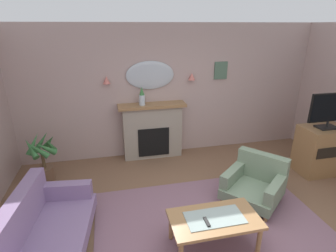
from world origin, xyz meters
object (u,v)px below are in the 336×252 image
at_px(tv_flatscreen, 331,110).
at_px(mantel_vase_right, 142,97).
at_px(tv_remote, 207,222).
at_px(wall_sconce_right, 192,77).
at_px(fireplace, 153,131).
at_px(coffee_table, 214,221).
at_px(tv_cabinet, 321,150).
at_px(armchair_near_fireplace, 255,182).
at_px(framed_picture, 221,70).
at_px(floral_couch, 40,235).
at_px(wall_mirror, 150,75).
at_px(potted_plant_tall_palm, 43,157).
at_px(wall_sconce_left, 107,80).

bearing_deg(tv_flatscreen, mantel_vase_right, 157.23).
bearing_deg(tv_flatscreen, tv_remote, -153.98).
relative_size(mantel_vase_right, wall_sconce_right, 2.59).
relative_size(fireplace, coffee_table, 1.24).
xyz_separation_m(fireplace, tv_cabinet, (2.96, -1.34, -0.12)).
distance_m(fireplace, armchair_near_fireplace, 2.30).
bearing_deg(framed_picture, fireplace, -174.23).
height_order(framed_picture, floral_couch, framed_picture).
bearing_deg(wall_mirror, potted_plant_tall_palm, -161.75).
bearing_deg(tv_remote, wall_sconce_left, 110.30).
height_order(wall_sconce_right, tv_cabinet, wall_sconce_right).
bearing_deg(fireplace, tv_remote, -86.06).
xyz_separation_m(mantel_vase_right, tv_remote, (0.39, -2.68, -0.87)).
distance_m(fireplace, tv_remote, 2.72).
xyz_separation_m(mantel_vase_right, wall_sconce_right, (1.05, 0.12, 0.34)).
height_order(mantel_vase_right, framed_picture, framed_picture).
relative_size(fireplace, armchair_near_fireplace, 1.19).
bearing_deg(potted_plant_tall_palm, floral_couch, -81.08).
distance_m(fireplace, coffee_table, 2.67).
xyz_separation_m(framed_picture, tv_cabinet, (1.46, -1.49, -1.30)).
relative_size(tv_remote, armchair_near_fireplace, 0.14).
bearing_deg(tv_remote, potted_plant_tall_palm, 135.66).
distance_m(coffee_table, tv_flatscreen, 3.07).
bearing_deg(wall_mirror, armchair_near_fireplace, -56.14).
bearing_deg(mantel_vase_right, tv_remote, -81.79).
xyz_separation_m(wall_sconce_right, armchair_near_fireplace, (0.49, -1.94, -1.35)).
bearing_deg(coffee_table, tv_cabinet, 26.38).
xyz_separation_m(mantel_vase_right, armchair_near_fireplace, (1.54, -1.82, -1.02)).
height_order(framed_picture, tv_cabinet, framed_picture).
distance_m(wall_mirror, coffee_table, 3.11).
distance_m(wall_mirror, framed_picture, 1.50).
bearing_deg(wall_sconce_right, tv_cabinet, -34.03).
height_order(tv_remote, potted_plant_tall_palm, potted_plant_tall_palm).
bearing_deg(floral_couch, fireplace, 53.03).
relative_size(fireplace, wall_sconce_left, 9.71).
xyz_separation_m(coffee_table, tv_cabinet, (2.65, 1.31, 0.07)).
height_order(wall_sconce_right, framed_picture, framed_picture).
bearing_deg(tv_flatscreen, wall_sconce_left, 159.21).
distance_m(armchair_near_fireplace, tv_cabinet, 1.71).
distance_m(wall_mirror, wall_sconce_right, 0.85).
xyz_separation_m(tv_remote, armchair_near_fireplace, (1.15, 0.86, -0.15)).
xyz_separation_m(wall_mirror, tv_cabinet, (2.96, -1.48, -1.26)).
bearing_deg(wall_sconce_left, mantel_vase_right, -10.46).
height_order(coffee_table, potted_plant_tall_palm, potted_plant_tall_palm).
distance_m(mantel_vase_right, coffee_table, 2.83).
distance_m(tv_remote, armchair_near_fireplace, 1.44).
relative_size(framed_picture, coffee_table, 0.33).
relative_size(tv_remote, tv_flatscreen, 0.19).
relative_size(mantel_vase_right, tv_cabinet, 0.40).
relative_size(mantel_vase_right, armchair_near_fireplace, 0.32).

